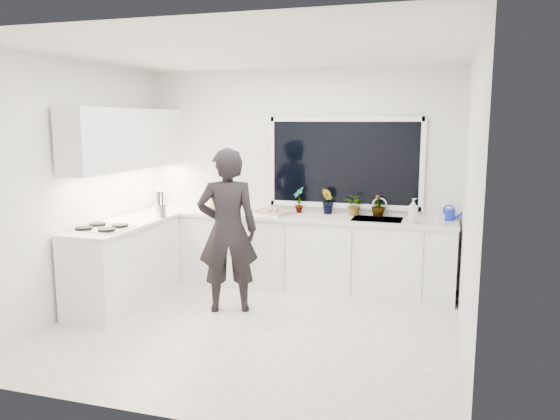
% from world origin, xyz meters
% --- Properties ---
extents(floor, '(4.00, 3.50, 0.02)m').
position_xyz_m(floor, '(0.00, 0.00, -0.01)').
color(floor, beige).
rests_on(floor, ground).
extents(wall_back, '(4.00, 0.02, 2.70)m').
position_xyz_m(wall_back, '(0.00, 1.76, 1.35)').
color(wall_back, white).
rests_on(wall_back, ground).
extents(wall_left, '(0.02, 3.50, 2.70)m').
position_xyz_m(wall_left, '(-2.01, 0.00, 1.35)').
color(wall_left, white).
rests_on(wall_left, ground).
extents(wall_right, '(0.02, 3.50, 2.70)m').
position_xyz_m(wall_right, '(2.01, 0.00, 1.35)').
color(wall_right, white).
rests_on(wall_right, ground).
extents(ceiling, '(4.00, 3.50, 0.02)m').
position_xyz_m(ceiling, '(0.00, 0.00, 2.71)').
color(ceiling, white).
rests_on(ceiling, wall_back).
extents(window, '(1.80, 0.02, 1.00)m').
position_xyz_m(window, '(0.60, 1.73, 1.55)').
color(window, black).
rests_on(window, wall_back).
extents(base_cabinets_back, '(3.92, 0.58, 0.88)m').
position_xyz_m(base_cabinets_back, '(0.00, 1.45, 0.44)').
color(base_cabinets_back, white).
rests_on(base_cabinets_back, floor).
extents(base_cabinets_left, '(0.58, 1.60, 0.88)m').
position_xyz_m(base_cabinets_left, '(-1.67, 0.35, 0.44)').
color(base_cabinets_left, white).
rests_on(base_cabinets_left, floor).
extents(countertop_back, '(3.94, 0.62, 0.04)m').
position_xyz_m(countertop_back, '(0.00, 1.44, 0.90)').
color(countertop_back, silver).
rests_on(countertop_back, base_cabinets_back).
extents(countertop_left, '(0.62, 1.60, 0.04)m').
position_xyz_m(countertop_left, '(-1.67, 0.35, 0.90)').
color(countertop_left, silver).
rests_on(countertop_left, base_cabinets_left).
extents(upper_cabinets, '(0.34, 2.10, 0.70)m').
position_xyz_m(upper_cabinets, '(-1.79, 0.70, 1.85)').
color(upper_cabinets, white).
rests_on(upper_cabinets, wall_left).
extents(sink, '(0.58, 0.42, 0.14)m').
position_xyz_m(sink, '(1.05, 1.45, 0.87)').
color(sink, silver).
rests_on(sink, countertop_back).
extents(faucet, '(0.03, 0.03, 0.22)m').
position_xyz_m(faucet, '(1.05, 1.65, 1.03)').
color(faucet, silver).
rests_on(faucet, countertop_back).
extents(stovetop, '(0.56, 0.48, 0.03)m').
position_xyz_m(stovetop, '(-1.69, -0.00, 0.94)').
color(stovetop, black).
rests_on(stovetop, countertop_left).
extents(person, '(0.76, 0.64, 1.78)m').
position_xyz_m(person, '(-0.43, 0.43, 0.89)').
color(person, black).
rests_on(person, floor).
extents(pizza_tray, '(0.58, 0.50, 0.03)m').
position_xyz_m(pizza_tray, '(-0.25, 1.42, 0.94)').
color(pizza_tray, silver).
rests_on(pizza_tray, countertop_back).
extents(pizza, '(0.53, 0.45, 0.01)m').
position_xyz_m(pizza, '(-0.25, 1.42, 0.95)').
color(pizza, red).
rests_on(pizza, pizza_tray).
extents(watering_can, '(0.16, 0.16, 0.13)m').
position_xyz_m(watering_can, '(1.85, 1.61, 0.98)').
color(watering_can, '#132CB2').
rests_on(watering_can, countertop_back).
extents(paper_towel_roll, '(0.13, 0.13, 0.26)m').
position_xyz_m(paper_towel_roll, '(-1.85, 1.55, 1.05)').
color(paper_towel_roll, white).
rests_on(paper_towel_roll, countertop_back).
extents(knife_block, '(0.14, 0.12, 0.22)m').
position_xyz_m(knife_block, '(-1.04, 1.59, 1.03)').
color(knife_block, olive).
rests_on(knife_block, countertop_back).
extents(utensil_crock, '(0.14, 0.14, 0.16)m').
position_xyz_m(utensil_crock, '(-1.43, 0.80, 1.00)').
color(utensil_crock, '#ABAAAF').
rests_on(utensil_crock, countertop_left).
extents(picture_frame_large, '(0.21, 0.10, 0.28)m').
position_xyz_m(picture_frame_large, '(-0.98, 1.69, 1.06)').
color(picture_frame_large, black).
rests_on(picture_frame_large, countertop_back).
extents(picture_frame_small, '(0.24, 0.10, 0.30)m').
position_xyz_m(picture_frame_small, '(-0.94, 1.69, 1.07)').
color(picture_frame_small, black).
rests_on(picture_frame_small, countertop_back).
extents(herb_plants, '(1.16, 0.30, 0.32)m').
position_xyz_m(herb_plants, '(0.61, 1.61, 1.07)').
color(herb_plants, '#26662D').
rests_on(herb_plants, countertop_back).
extents(soap_bottles, '(0.42, 0.15, 0.28)m').
position_xyz_m(soap_bottles, '(1.54, 1.30, 1.05)').
color(soap_bottles, '#D8BF66').
rests_on(soap_bottles, countertop_back).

